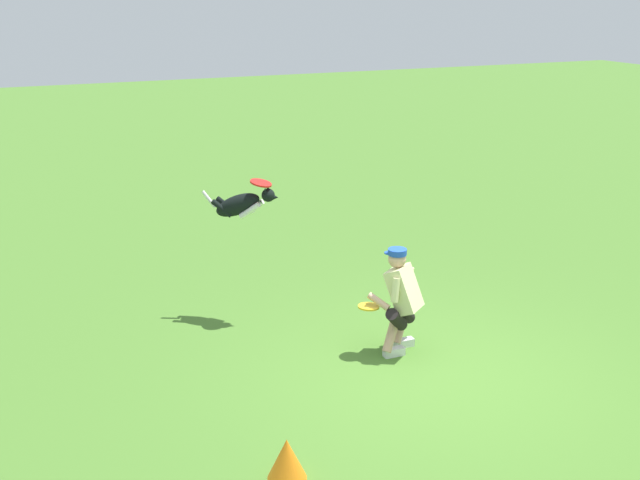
{
  "coord_description": "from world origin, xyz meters",
  "views": [
    {
      "loc": [
        4.22,
        6.66,
        4.19
      ],
      "look_at": [
        0.67,
        -1.56,
        1.24
      ],
      "focal_mm": 43.33,
      "sensor_mm": 36.0,
      "label": 1
    }
  ],
  "objects": [
    {
      "name": "ground_plane",
      "position": [
        0.0,
        0.0,
        0.0
      ],
      "size": [
        60.0,
        60.0,
        0.0
      ],
      "primitive_type": "plane",
      "color": "#48762A"
    },
    {
      "name": "person",
      "position": [
        0.01,
        -0.7,
        0.7
      ],
      "size": [
        0.71,
        0.56,
        1.29
      ],
      "rotation": [
        0.0,
        0.0,
        -0.92
      ],
      "color": "silver",
      "rests_on": "ground_plane"
    },
    {
      "name": "dog",
      "position": [
        1.37,
        -2.47,
        1.54
      ],
      "size": [
        0.86,
        0.7,
        0.5
      ],
      "rotation": [
        0.0,
        0.0,
        2.47
      ],
      "color": "black"
    },
    {
      "name": "frisbee_flying",
      "position": [
        1.17,
        -2.29,
        1.84
      ],
      "size": [
        0.38,
        0.38,
        0.09
      ],
      "primitive_type": "cylinder",
      "rotation": [
        0.03,
        0.22,
        2.58
      ],
      "color": "red"
    },
    {
      "name": "frisbee_held",
      "position": [
        0.38,
        -0.79,
        0.61
      ],
      "size": [
        0.33,
        0.33,
        0.03
      ],
      "primitive_type": "cylinder",
      "rotation": [
        -0.01,
        0.04,
        3.51
      ],
      "color": "yellow",
      "rests_on": "person"
    },
    {
      "name": "training_cone",
      "position": [
        2.15,
        1.13,
        0.2
      ],
      "size": [
        0.36,
        0.36,
        0.4
      ],
      "primitive_type": "cone",
      "color": "orange",
      "rests_on": "ground_plane"
    }
  ]
}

